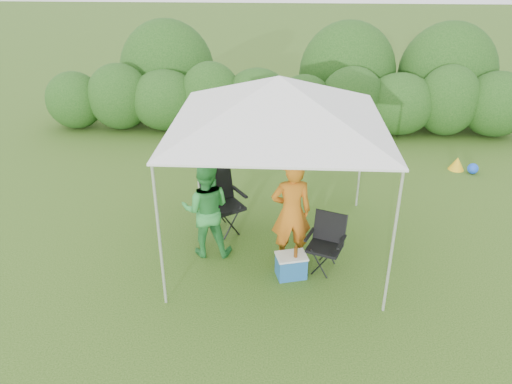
# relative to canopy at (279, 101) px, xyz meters

# --- Properties ---
(ground) EXTENTS (70.00, 70.00, 0.00)m
(ground) POSITION_rel_canopy_xyz_m (0.00, -0.50, -2.46)
(ground) COLOR #3E601E
(hedge) EXTENTS (12.40, 1.53, 1.80)m
(hedge) POSITION_rel_canopy_xyz_m (0.15, 5.50, -1.64)
(hedge) COLOR #254F18
(hedge) RESTS_ON ground
(canopy) EXTENTS (3.10, 3.10, 2.83)m
(canopy) POSITION_rel_canopy_xyz_m (0.00, 0.00, 0.00)
(canopy) COLOR silver
(canopy) RESTS_ON ground
(chair_right) EXTENTS (0.66, 0.63, 0.88)m
(chair_right) POSITION_rel_canopy_xyz_m (0.77, -0.51, -1.97)
(chair_right) COLOR black
(chair_right) RESTS_ON ground
(chair_left) EXTENTS (0.84, 0.83, 1.07)m
(chair_left) POSITION_rel_canopy_xyz_m (-0.95, 0.53, -1.86)
(chair_left) COLOR black
(chair_left) RESTS_ON ground
(man) EXTENTS (0.68, 0.51, 1.70)m
(man) POSITION_rel_canopy_xyz_m (0.23, -0.35, -1.61)
(man) COLOR #C36416
(man) RESTS_ON ground
(woman) EXTENTS (0.79, 0.62, 1.59)m
(woman) POSITION_rel_canopy_xyz_m (-1.09, -0.23, -1.67)
(woman) COLOR green
(woman) RESTS_ON ground
(cooler) EXTENTS (0.51, 0.43, 0.37)m
(cooler) POSITION_rel_canopy_xyz_m (0.24, -0.79, -2.27)
(cooler) COLOR #215A9A
(cooler) RESTS_ON ground
(bottle) EXTENTS (0.06, 0.06, 0.21)m
(bottle) POSITION_rel_canopy_xyz_m (0.30, -0.83, -1.98)
(bottle) COLOR #592D0C
(bottle) RESTS_ON cooler
(lawn_toy) EXTENTS (0.57, 0.48, 0.29)m
(lawn_toy) POSITION_rel_canopy_xyz_m (3.97, 3.24, -2.33)
(lawn_toy) COLOR gold
(lawn_toy) RESTS_ON ground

